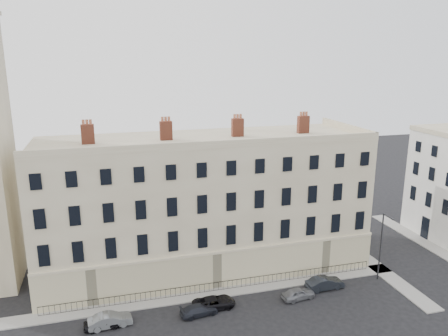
# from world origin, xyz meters

# --- Properties ---
(ground) EXTENTS (160.00, 160.00, 0.00)m
(ground) POSITION_xyz_m (0.00, 0.00, 0.00)
(ground) COLOR black
(ground) RESTS_ON ground
(terrace) EXTENTS (36.22, 12.22, 17.00)m
(terrace) POSITION_xyz_m (-5.97, 11.97, 7.50)
(terrace) COLOR tan
(terrace) RESTS_ON ground
(pavement_terrace) EXTENTS (48.00, 2.00, 0.12)m
(pavement_terrace) POSITION_xyz_m (-10.00, 5.00, 0.06)
(pavement_terrace) COLOR gray
(pavement_terrace) RESTS_ON ground
(pavement_east_return) EXTENTS (2.00, 24.00, 0.12)m
(pavement_east_return) POSITION_xyz_m (13.00, 8.00, 0.06)
(pavement_east_return) COLOR gray
(pavement_east_return) RESTS_ON ground
(pavement_adjacent) EXTENTS (2.00, 20.00, 0.12)m
(pavement_adjacent) POSITION_xyz_m (23.00, 10.00, 0.06)
(pavement_adjacent) COLOR gray
(pavement_adjacent) RESTS_ON ground
(railings) EXTENTS (35.00, 0.04, 0.96)m
(railings) POSITION_xyz_m (-6.00, 5.40, 0.55)
(railings) COLOR black
(railings) RESTS_ON ground
(car_a) EXTENTS (3.25, 1.43, 1.09)m
(car_a) POSITION_xyz_m (-17.71, 1.97, 0.54)
(car_a) COLOR black
(car_a) RESTS_ON ground
(car_b) EXTENTS (4.02, 1.71, 1.29)m
(car_b) POSITION_xyz_m (-17.00, 2.10, 0.64)
(car_b) COLOR slate
(car_b) RESTS_ON ground
(car_c) EXTENTS (3.82, 1.97, 1.06)m
(car_c) POSITION_xyz_m (-8.87, 1.72, 0.53)
(car_c) COLOR #21232C
(car_c) RESTS_ON ground
(car_d) EXTENTS (4.29, 2.15, 1.16)m
(car_d) POSITION_xyz_m (-7.20, 2.47, 0.58)
(car_d) COLOR black
(car_d) RESTS_ON ground
(car_e) EXTENTS (3.60, 1.80, 1.18)m
(car_e) POSITION_xyz_m (1.35, 1.78, 0.59)
(car_e) COLOR slate
(car_e) RESTS_ON ground
(car_f) EXTENTS (4.11, 1.58, 1.34)m
(car_f) POSITION_xyz_m (4.85, 2.83, 0.67)
(car_f) COLOR black
(car_f) RESTS_ON ground
(streetlamp) EXTENTS (0.26, 1.66, 7.64)m
(streetlamp) POSITION_xyz_m (11.49, 3.09, 4.24)
(streetlamp) COLOR #2C2D31
(streetlamp) RESTS_ON ground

